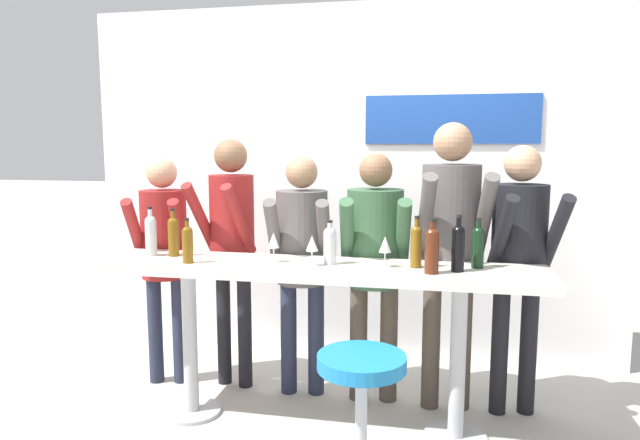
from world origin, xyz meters
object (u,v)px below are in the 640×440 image
tasting_table (317,291)px  person_center_right (450,234)px  person_center (375,251)px  person_center_left (302,249)px  wine_glass_1 (312,244)px  wine_bottle_3 (188,243)px  wine_bottle_2 (458,246)px  wine_bottle_5 (432,248)px  wine_bottle_6 (173,234)px  wine_glass_0 (385,245)px  wine_bottle_4 (416,244)px  wine_bottle_0 (330,244)px  wine_bottle_7 (478,245)px  person_left (232,233)px  wine_glass_2 (274,241)px  person_far_left (164,245)px  wine_bottle_1 (151,233)px  person_right (519,249)px  bar_stool (361,400)px

tasting_table → person_center_right: bearing=27.5°
person_center → person_center_left: bearing=173.0°
wine_glass_1 → wine_bottle_3: bearing=-174.8°
tasting_table → wine_bottle_2: bearing=-2.0°
wine_bottle_5 → wine_bottle_6: size_ratio=0.99×
wine_glass_0 → wine_bottle_4: bearing=9.1°
wine_bottle_4 → wine_bottle_6: size_ratio=0.98×
tasting_table → person_center: bearing=55.3°
person_center_right → wine_bottle_6: (-1.69, -0.33, -0.01)m
wine_bottle_0 → wine_bottle_7: 0.84m
person_left → wine_bottle_5: person_left is taller
wine_bottle_6 → wine_bottle_7: wine_bottle_6 is taller
wine_bottle_4 → person_center_right: bearing=62.1°
person_center_right → wine_bottle_7: bearing=-72.3°
wine_bottle_6 → wine_glass_0: 1.32m
wine_bottle_2 → wine_glass_2: wine_bottle_2 is taller
wine_bottle_4 → wine_bottle_5: bearing=-56.9°
person_far_left → person_left: bearing=-5.4°
wine_bottle_0 → wine_glass_0: bearing=-3.8°
tasting_table → wine_bottle_4: size_ratio=8.89×
person_center_left → tasting_table: bearing=-71.5°
wine_bottle_2 → wine_bottle_6: size_ratio=1.05×
person_far_left → wine_bottle_6: (0.25, -0.35, 0.13)m
wine_bottle_1 → person_center_left: bearing=23.5°
wine_bottle_1 → wine_bottle_7: (1.98, 0.04, -0.01)m
wine_glass_2 → person_center_right: bearing=20.7°
person_right → wine_bottle_7: bearing=-141.9°
tasting_table → person_right: size_ratio=1.55×
wine_bottle_2 → person_left: bearing=161.8°
tasting_table → person_far_left: person_far_left is taller
person_center_right → wine_bottle_5: 0.52m
bar_stool → person_center_left: bearing=118.1°
person_far_left → wine_bottle_5: bearing=-26.9°
wine_bottle_2 → wine_glass_1: wine_bottle_2 is taller
wine_bottle_1 → wine_glass_1: size_ratio=1.75×
wine_bottle_6 → wine_glass_1: bearing=-6.9°
person_right → wine_bottle_2: 0.58m
person_center_left → person_center: size_ratio=0.99×
wine_glass_2 → wine_bottle_3: bearing=-165.8°
wine_bottle_3 → wine_glass_0: wine_bottle_3 is taller
person_center_right → wine_bottle_2: 0.42m
wine_glass_0 → person_far_left: bearing=165.1°
person_far_left → wine_glass_0: size_ratio=9.02×
person_center → wine_bottle_3: (-1.04, -0.53, 0.11)m
person_far_left → wine_glass_0: bearing=-25.7°
bar_stool → wine_bottle_5: 0.88m
wine_bottle_0 → wine_bottle_6: (-1.00, 0.04, 0.01)m
wine_bottle_5 → wine_bottle_7: bearing=37.8°
person_center_right → wine_bottle_5: (-0.11, -0.50, -0.00)m
wine_bottle_0 → wine_glass_1: size_ratio=1.46×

